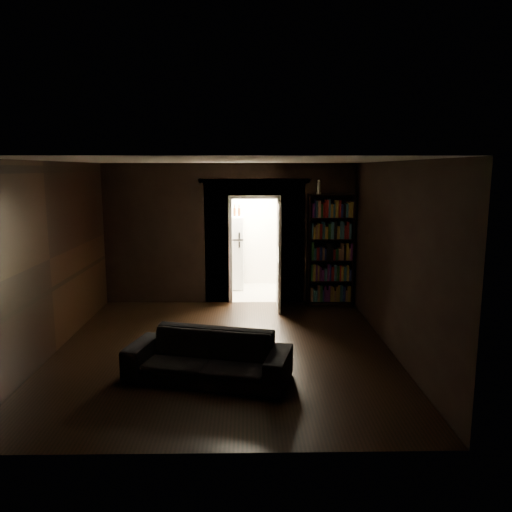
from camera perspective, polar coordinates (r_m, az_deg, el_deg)
The scene contains 9 objects.
ground at distance 7.63m, azimuth -3.69°, elevation -10.70°, with size 5.50×5.50×0.00m, color black.
room_walls at distance 8.27m, azimuth -3.54°, elevation 2.94°, with size 5.02×5.61×2.84m.
kitchen_alcove at distance 11.10m, azimuth -0.25°, elevation 2.29°, with size 2.20×1.80×2.60m.
sofa at distance 6.54m, azimuth -5.50°, elevation -10.57°, with size 2.09×0.90×0.80m, color black.
bookshelf at distance 9.99m, azimuth 8.48°, elevation 0.68°, with size 0.90×0.32×2.20m, color black.
refrigerator at distance 11.33m, azimuth -3.30°, elevation 0.46°, with size 0.74×0.68×1.65m, color white.
door at distance 9.60m, azimuth 2.62°, elevation -0.04°, with size 0.85×0.05×2.05m, color white.
figurine at distance 9.86m, azimuth 7.19°, elevation 7.84°, with size 0.09×0.09×0.28m, color silver.
bottles at distance 11.12m, azimuth -3.24°, elevation 5.24°, with size 0.64×0.08×0.26m, color black.
Camera 1 is at (0.36, -7.13, 2.69)m, focal length 35.00 mm.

